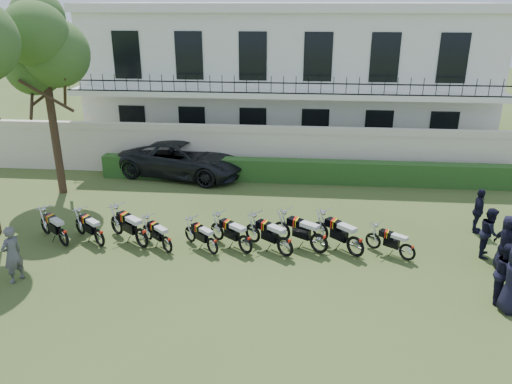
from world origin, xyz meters
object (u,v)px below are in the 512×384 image
officer_3 (507,242)px  motorcycle_9 (408,248)px  motorcycle_1 (99,234)px  motorcycle_2 (141,233)px  officer_4 (490,232)px  motorcycle_6 (285,242)px  motorcycle_5 (245,240)px  officer_2 (506,248)px  officer_5 (478,211)px  motorcycle_4 (212,242)px  officer_1 (506,273)px  inspector (12,254)px  motorcycle_8 (356,242)px  motorcycle_3 (167,241)px  motorcycle_7 (319,238)px  motorcycle_0 (63,233)px  tree_west_near (43,46)px  suv (183,159)px

officer_3 → motorcycle_9: bearing=87.9°
motorcycle_1 → motorcycle_2: size_ratio=0.86×
officer_4 → motorcycle_6: bearing=115.7°
motorcycle_5 → motorcycle_9: size_ratio=1.09×
motorcycle_5 → motorcycle_9: (5.00, 0.02, -0.06)m
officer_2 → officer_5: 2.87m
motorcycle_4 → motorcycle_9: size_ratio=0.93×
motorcycle_4 → officer_1: size_ratio=0.80×
motorcycle_4 → inspector: (-5.31, -2.09, 0.41)m
motorcycle_6 → motorcycle_9: motorcycle_6 is taller
motorcycle_8 → officer_1: 4.25m
motorcycle_3 → motorcycle_4: bearing=-45.4°
motorcycle_2 → motorcycle_7: size_ratio=0.96×
motorcycle_0 → officer_1: 13.18m
tree_west_near → officer_5: 16.90m
motorcycle_5 → officer_5: officer_5 is taller
motorcycle_8 → officer_5: (4.32, 2.24, 0.25)m
motorcycle_8 → motorcycle_7: bearing=127.2°
suv → officer_1: officer_1 is taller
motorcycle_4 → inspector: inspector is taller
officer_5 → officer_1: bearing=-173.8°
motorcycle_0 → officer_3: 13.71m
motorcycle_1 → motorcycle_7: (7.08, 0.19, 0.06)m
suv → motorcycle_7: bearing=-126.7°
motorcycle_4 → motorcycle_9: 6.03m
motorcycle_5 → suv: suv is taller
motorcycle_3 → motorcycle_4: motorcycle_3 is taller
motorcycle_0 → motorcycle_8: motorcycle_8 is taller
motorcycle_6 → inspector: bearing=143.9°
motorcycle_1 → inspector: size_ratio=0.89×
motorcycle_3 → officer_1: size_ratio=0.80×
motorcycle_9 → officer_1: size_ratio=0.86×
motorcycle_3 → motorcycle_6: motorcycle_6 is taller
motorcycle_3 → suv: 7.57m
motorcycle_3 → suv: (-1.21, 7.46, 0.35)m
motorcycle_4 → officer_2: (8.66, -0.39, 0.43)m
motorcycle_9 → officer_1: (2.11, -2.01, 0.41)m
motorcycle_3 → officer_2: bearing=-49.2°
motorcycle_8 → motorcycle_2: bearing=134.1°
motorcycle_5 → officer_3: (7.78, -0.14, 0.36)m
motorcycle_0 → officer_4: officer_4 is taller
officer_1 → officer_4: 2.65m
motorcycle_5 → suv: 8.16m
motorcycle_2 → motorcycle_9: motorcycle_2 is taller
motorcycle_1 → officer_4: (12.32, 0.57, 0.33)m
officer_2 → officer_3: 0.42m
motorcycle_2 → inspector: inspector is taller
motorcycle_7 → officer_4: size_ratio=1.14×
motorcycle_3 → motorcycle_0: bearing=130.7°
motorcycle_6 → motorcycle_8: (2.18, 0.19, 0.02)m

